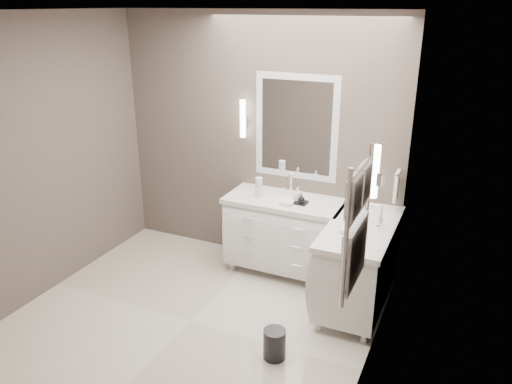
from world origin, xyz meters
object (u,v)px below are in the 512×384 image
at_px(vanity_right, 359,261).
at_px(towel_ladder, 356,231).
at_px(waste_bin, 274,344).
at_px(vanity_back, 285,231).

xyz_separation_m(vanity_right, towel_ladder, (0.23, -1.30, 0.91)).
relative_size(vanity_right, waste_bin, 4.74).
bearing_deg(towel_ladder, vanity_back, 124.10).
height_order(vanity_right, towel_ladder, towel_ladder).
xyz_separation_m(vanity_back, vanity_right, (0.88, -0.33, 0.00)).
bearing_deg(vanity_right, towel_ladder, -80.16).
distance_m(vanity_right, towel_ladder, 1.60).
distance_m(vanity_back, vanity_right, 0.93).
bearing_deg(vanity_back, towel_ladder, -55.90).
xyz_separation_m(towel_ladder, waste_bin, (-0.65, 0.26, -1.26)).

